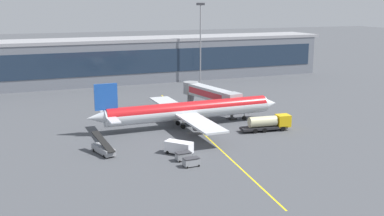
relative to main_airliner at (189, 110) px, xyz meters
name	(u,v)px	position (x,y,z in m)	size (l,w,h in m)	color
ground_plane	(198,134)	(-0.30, -6.34, -3.55)	(700.00, 700.00, 0.00)	#47494F
apron_lead_in_line	(200,131)	(0.88, -4.34, -3.54)	(0.30, 80.00, 0.01)	yellow
terminal_building	(91,61)	(-9.84, 63.44, 3.85)	(169.25, 17.39, 14.75)	slate
main_airliner	(189,110)	(0.00, 0.00, 0.00)	(44.14, 35.09, 10.62)	silver
jet_bridge	(209,93)	(9.82, 11.23, 1.03)	(7.28, 21.33, 6.25)	#B2B7BC
fuel_tanker	(269,123)	(14.37, -9.80, -1.80)	(11.01, 3.70, 3.25)	#232326
crew_van	(179,147)	(-8.56, -17.16, -2.23)	(4.86, 5.16, 2.30)	white
belt_loader	(103,149)	(-21.15, -12.10, -2.56)	(3.37, 7.01, 3.49)	gray
baggage_cart_0	(191,162)	(-8.94, -23.85, -2.76)	(2.72, 1.73, 1.48)	gray
baggage_cart_1	(183,156)	(-9.10, -20.65, -2.76)	(2.72, 1.73, 1.48)	gray
apron_light_mast_0	(200,37)	(24.59, 51.48, 11.71)	(2.80, 0.50, 26.44)	gray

